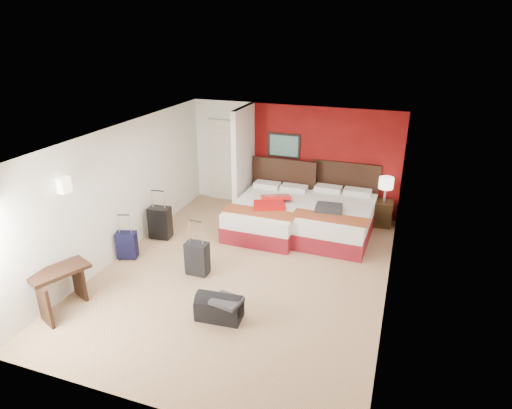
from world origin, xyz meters
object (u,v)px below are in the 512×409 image
at_px(suitcase_navy, 127,246).
at_px(bed_left, 269,215).
at_px(suitcase_black, 160,224).
at_px(desk, 62,290).
at_px(nightstand, 383,213).
at_px(duffel_bag, 219,308).
at_px(table_lamp, 385,190).
at_px(bed_right, 335,220).
at_px(red_suitcase_open, 272,202).
at_px(suitcase_charcoal, 197,259).

bearing_deg(suitcase_navy, bed_left, 27.37).
height_order(suitcase_black, desk, desk).
distance_m(nightstand, duffel_bag, 4.78).
bearing_deg(table_lamp, bed_right, -139.18).
height_order(nightstand, table_lamp, table_lamp).
relative_size(bed_right, suitcase_navy, 4.15).
distance_m(table_lamp, suitcase_navy, 5.53).
bearing_deg(red_suitcase_open, nightstand, 3.17).
xyz_separation_m(table_lamp, duffel_bag, (-2.07, -4.31, -0.68)).
relative_size(table_lamp, desk, 0.64).
height_order(bed_left, desk, desk).
height_order(red_suitcase_open, suitcase_charcoal, red_suitcase_open).
relative_size(bed_right, red_suitcase_open, 2.42).
relative_size(nightstand, table_lamp, 1.03).
bearing_deg(bed_right, table_lamp, 42.76).
height_order(nightstand, suitcase_charcoal, suitcase_charcoal).
distance_m(red_suitcase_open, table_lamp, 2.49).
bearing_deg(duffel_bag, red_suitcase_open, 88.62).
distance_m(suitcase_black, desk, 2.72).
height_order(suitcase_navy, duffel_bag, suitcase_navy).
relative_size(red_suitcase_open, suitcase_charcoal, 1.49).
height_order(nightstand, desk, desk).
distance_m(bed_left, suitcase_charcoal, 2.34).
xyz_separation_m(nightstand, duffel_bag, (-2.07, -4.31, -0.11)).
distance_m(table_lamp, suitcase_black, 4.89).
height_order(suitcase_charcoal, duffel_bag, suitcase_charcoal).
distance_m(suitcase_charcoal, suitcase_navy, 1.53).
bearing_deg(bed_right, bed_left, -170.17).
height_order(bed_right, duffel_bag, bed_right).
relative_size(nightstand, duffel_bag, 0.82).
bearing_deg(suitcase_charcoal, suitcase_black, 142.37).
xyz_separation_m(bed_right, desk, (-3.53, -4.12, 0.04)).
distance_m(nightstand, table_lamp, 0.56).
height_order(bed_left, nightstand, bed_left).
distance_m(bed_left, suitcase_black, 2.34).
height_order(red_suitcase_open, nightstand, red_suitcase_open).
relative_size(table_lamp, duffel_bag, 0.80).
height_order(bed_left, bed_right, bed_right).
distance_m(suitcase_black, duffel_bag, 3.10).
xyz_separation_m(duffel_bag, desk, (-2.39, -0.61, 0.19)).
distance_m(table_lamp, duffel_bag, 4.83).
relative_size(bed_left, suitcase_navy, 4.09).
height_order(suitcase_black, duffel_bag, suitcase_black).
xyz_separation_m(red_suitcase_open, suitcase_navy, (-2.26, -2.08, -0.43)).
xyz_separation_m(bed_left, table_lamp, (2.33, 0.99, 0.54)).
bearing_deg(suitcase_black, suitcase_charcoal, -43.24).
relative_size(bed_left, desk, 2.41).
bearing_deg(duffel_bag, desk, -169.93).
relative_size(suitcase_black, desk, 0.76).
bearing_deg(suitcase_black, duffel_bag, -48.88).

